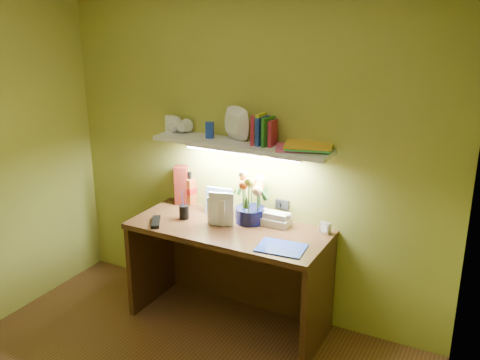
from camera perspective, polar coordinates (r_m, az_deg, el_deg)
name	(u,v)px	position (r m, az deg, el deg)	size (l,w,h in m)	color
desk	(229,275)	(3.89, -1.22, -10.12)	(1.40, 0.60, 0.75)	#341B0E
flower_bouquet	(250,197)	(3.75, 1.12, -1.84)	(0.23, 0.23, 0.37)	#090D3C
telephone	(277,218)	(3.74, 3.95, -4.04)	(0.18, 0.14, 0.11)	beige
desk_clock	(325,228)	(3.66, 9.06, -5.05)	(0.08, 0.04, 0.08)	silver
whisky_bottle	(190,188)	(4.11, -5.36, -0.88)	(0.07, 0.07, 0.26)	#A7471B
whisky_box	(181,185)	(4.13, -6.27, -0.53)	(0.10, 0.10, 0.30)	#55170D
pen_cup	(184,207)	(3.86, -6.01, -2.93)	(0.07, 0.07, 0.17)	black
art_card	(219,201)	(3.93, -2.27, -2.24)	(0.20, 0.04, 0.20)	white
tv_remote	(156,222)	(3.83, -8.96, -4.44)	(0.06, 0.20, 0.02)	black
blue_folder	(281,248)	(3.42, 4.43, -7.22)	(0.30, 0.22, 0.01)	#1D3BBC
desk_book_a	(207,210)	(3.76, -3.51, -3.22)	(0.14, 0.02, 0.19)	white
desk_book_b	(209,208)	(3.73, -3.36, -3.01)	(0.18, 0.02, 0.24)	white
wall_shelf	(239,139)	(3.70, -0.08, 4.37)	(1.31, 0.34, 0.24)	white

